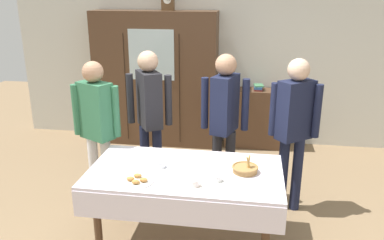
# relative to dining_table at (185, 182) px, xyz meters

# --- Properties ---
(ground_plane) EXTENTS (12.00, 12.00, 0.00)m
(ground_plane) POSITION_rel_dining_table_xyz_m (0.00, 0.23, -0.66)
(ground_plane) COLOR #846B4C
(ground_plane) RESTS_ON ground
(back_wall) EXTENTS (6.40, 0.10, 2.70)m
(back_wall) POSITION_rel_dining_table_xyz_m (0.00, 2.88, 0.69)
(back_wall) COLOR silver
(back_wall) RESTS_ON ground
(dining_table) EXTENTS (1.76, 0.96, 0.77)m
(dining_table) POSITION_rel_dining_table_xyz_m (0.00, 0.00, 0.00)
(dining_table) COLOR #4C3321
(dining_table) RESTS_ON ground
(wall_cabinet) EXTENTS (1.87, 0.46, 2.04)m
(wall_cabinet) POSITION_rel_dining_table_xyz_m (-0.90, 2.59, 0.36)
(wall_cabinet) COLOR #4C3321
(wall_cabinet) RESTS_ON ground
(mantel_clock) EXTENTS (0.18, 0.11, 0.24)m
(mantel_clock) POSITION_rel_dining_table_xyz_m (-0.69, 2.59, 1.50)
(mantel_clock) COLOR brown
(mantel_clock) RESTS_ON wall_cabinet
(bookshelf_low) EXTENTS (0.96, 0.35, 0.90)m
(bookshelf_low) POSITION_rel_dining_table_xyz_m (0.67, 2.64, -0.21)
(bookshelf_low) COLOR #4C3321
(bookshelf_low) RESTS_ON ground
(book_stack) EXTENTS (0.16, 0.23, 0.08)m
(book_stack) POSITION_rel_dining_table_xyz_m (0.67, 2.64, 0.28)
(book_stack) COLOR #99332D
(book_stack) RESTS_ON bookshelf_low
(tea_cup_mid_left) EXTENTS (0.13, 0.13, 0.06)m
(tea_cup_mid_left) POSITION_rel_dining_table_xyz_m (-0.23, 0.04, 0.13)
(tea_cup_mid_left) COLOR white
(tea_cup_mid_left) RESTS_ON dining_table
(tea_cup_center) EXTENTS (0.13, 0.13, 0.06)m
(tea_cup_center) POSITION_rel_dining_table_xyz_m (0.13, -0.27, 0.13)
(tea_cup_center) COLOR white
(tea_cup_center) RESTS_ON dining_table
(tea_cup_far_left) EXTENTS (0.13, 0.13, 0.06)m
(tea_cup_far_left) POSITION_rel_dining_table_xyz_m (0.31, -0.15, 0.13)
(tea_cup_far_left) COLOR white
(tea_cup_far_left) RESTS_ON dining_table
(bread_basket) EXTENTS (0.24, 0.24, 0.16)m
(bread_basket) POSITION_rel_dining_table_xyz_m (0.54, 0.08, 0.14)
(bread_basket) COLOR #9E7542
(bread_basket) RESTS_ON dining_table
(pastry_plate) EXTENTS (0.28, 0.28, 0.05)m
(pastry_plate) POSITION_rel_dining_table_xyz_m (-0.37, -0.26, 0.12)
(pastry_plate) COLOR white
(pastry_plate) RESTS_ON dining_table
(spoon_center) EXTENTS (0.12, 0.02, 0.01)m
(spoon_center) POSITION_rel_dining_table_xyz_m (0.54, -0.29, 0.11)
(spoon_center) COLOR silver
(spoon_center) RESTS_ON dining_table
(spoon_near_right) EXTENTS (0.12, 0.02, 0.01)m
(spoon_near_right) POSITION_rel_dining_table_xyz_m (-0.45, 0.06, 0.11)
(spoon_near_right) COLOR silver
(spoon_near_right) RESTS_ON dining_table
(person_by_cabinet) EXTENTS (0.52, 0.38, 1.69)m
(person_by_cabinet) POSITION_rel_dining_table_xyz_m (1.02, 0.83, 0.37)
(person_by_cabinet) COLOR #191E38
(person_by_cabinet) RESTS_ON ground
(person_behind_table_left) EXTENTS (0.52, 0.34, 1.64)m
(person_behind_table_left) POSITION_rel_dining_table_xyz_m (-1.05, 0.58, 0.34)
(person_behind_table_left) COLOR silver
(person_behind_table_left) RESTS_ON ground
(person_near_right_end) EXTENTS (0.52, 0.41, 1.71)m
(person_near_right_end) POSITION_rel_dining_table_xyz_m (-0.57, 0.95, 0.38)
(person_near_right_end) COLOR #191E38
(person_near_right_end) RESTS_ON ground
(person_behind_table_right) EXTENTS (0.52, 0.40, 1.70)m
(person_behind_table_right) POSITION_rel_dining_table_xyz_m (0.29, 0.91, 0.38)
(person_behind_table_right) COLOR #232328
(person_behind_table_right) RESTS_ON ground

